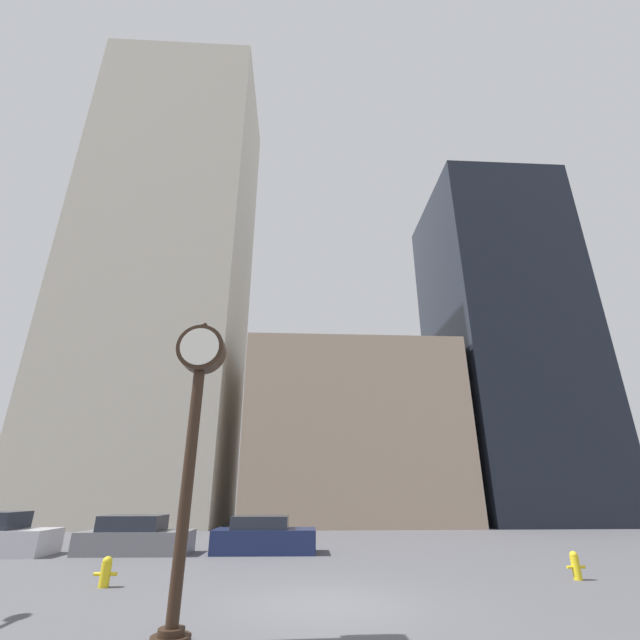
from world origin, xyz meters
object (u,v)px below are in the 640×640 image
object	(u,v)px
car_grey	(135,537)
car_navy	(264,537)
fire_hydrant_far	(576,565)
street_clock	(195,414)
fire_hydrant_near	(106,571)

from	to	relation	value
car_grey	car_navy	world-z (taller)	car_grey
car_grey	fire_hydrant_far	world-z (taller)	car_grey
street_clock	car_grey	xyz separation A→B (m)	(-4.15, 10.40, -2.94)
car_grey	fire_hydrant_near	world-z (taller)	car_grey
car_grey	fire_hydrant_far	distance (m)	14.76
car_grey	fire_hydrant_near	distance (m)	6.17
street_clock	fire_hydrant_near	size ratio (longest dim) A/B	7.86
street_clock	fire_hydrant_far	world-z (taller)	street_clock
fire_hydrant_near	car_navy	bearing A→B (deg)	59.98
street_clock	fire_hydrant_near	xyz separation A→B (m)	(-2.78, 4.38, -3.16)
car_navy	fire_hydrant_near	xyz separation A→B (m)	(-3.49, -6.04, -0.22)
street_clock	fire_hydrant_near	bearing A→B (deg)	122.43
car_navy	fire_hydrant_far	world-z (taller)	car_navy
street_clock	fire_hydrant_far	size ratio (longest dim) A/B	7.77
car_grey	fire_hydrant_far	size ratio (longest dim) A/B	6.01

